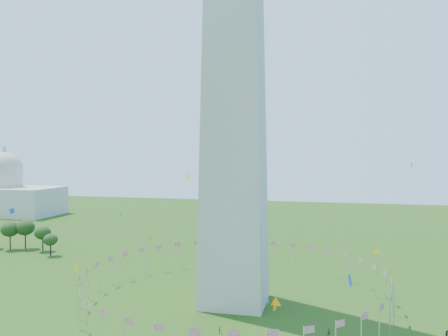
# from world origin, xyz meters

# --- Properties ---
(flag_ring) EXTENTS (80.24, 80.24, 9.00)m
(flag_ring) POSITION_xyz_m (-0.00, 50.00, 4.50)
(flag_ring) COLOR silver
(flag_ring) RESTS_ON ground
(capitol_building) EXTENTS (70.00, 35.00, 46.00)m
(capitol_building) POSITION_xyz_m (-180.00, 180.00, 23.00)
(capitol_building) COLOR beige
(capitol_building) RESTS_ON ground
(kites_aloft) EXTENTS (105.93, 64.30, 39.40)m
(kites_aloft) POSITION_xyz_m (18.21, 21.35, 20.30)
(kites_aloft) COLOR yellow
(kites_aloft) RESTS_ON ground
(tree_line_west) EXTENTS (54.70, 15.39, 12.02)m
(tree_line_west) POSITION_xyz_m (-106.74, 91.31, 5.43)
(tree_line_west) COLOR #294E1A
(tree_line_west) RESTS_ON ground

